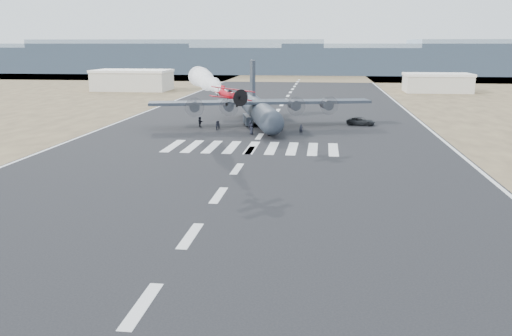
% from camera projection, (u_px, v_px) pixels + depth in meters
% --- Properties ---
extents(ground, '(500.00, 500.00, 0.00)m').
position_uv_depth(ground, '(142.00, 306.00, 31.97)').
color(ground, black).
rests_on(ground, ground).
extents(scrub_far, '(500.00, 80.00, 0.00)m').
position_uv_depth(scrub_far, '(302.00, 76.00, 254.39)').
color(scrub_far, brown).
rests_on(scrub_far, ground).
extents(runway_markings, '(60.00, 260.00, 0.01)m').
position_uv_depth(runway_markings, '(260.00, 136.00, 89.99)').
color(runway_markings, silver).
rests_on(runway_markings, ground).
extents(ridge_seg_b, '(150.00, 50.00, 15.00)m').
position_uv_depth(ridge_seg_b, '(67.00, 58.00, 297.24)').
color(ridge_seg_b, gray).
rests_on(ridge_seg_b, ground).
extents(ridge_seg_c, '(150.00, 50.00, 17.00)m').
position_uv_depth(ridge_seg_c, '(182.00, 56.00, 289.25)').
color(ridge_seg_c, gray).
rests_on(ridge_seg_c, ground).
extents(ridge_seg_d, '(150.00, 50.00, 13.00)m').
position_uv_depth(ridge_seg_d, '(304.00, 60.00, 281.94)').
color(ridge_seg_d, gray).
rests_on(ridge_seg_d, ground).
extents(ridge_seg_e, '(150.00, 50.00, 15.00)m').
position_uv_depth(ridge_seg_e, '(433.00, 59.00, 273.95)').
color(ridge_seg_e, gray).
rests_on(ridge_seg_e, ground).
extents(hangar_left, '(24.50, 14.50, 6.70)m').
position_uv_depth(hangar_left, '(133.00, 80.00, 177.63)').
color(hangar_left, '#BBB5A6').
rests_on(hangar_left, ground).
extents(hangar_right, '(20.50, 12.50, 5.90)m').
position_uv_depth(hangar_right, '(437.00, 83.00, 170.85)').
color(hangar_right, '#BBB5A6').
rests_on(hangar_right, ground).
extents(aerobatic_biplane, '(5.49, 5.20, 2.52)m').
position_uv_depth(aerobatic_biplane, '(231.00, 95.00, 64.26)').
color(aerobatic_biplane, '#B80C26').
extents(smoke_trail, '(12.14, 30.45, 3.50)m').
position_uv_depth(smoke_trail, '(203.00, 79.00, 89.07)').
color(smoke_trail, white).
extents(transport_aircraft, '(40.46, 33.08, 11.79)m').
position_uv_depth(transport_aircraft, '(260.00, 109.00, 101.60)').
color(transport_aircraft, black).
rests_on(transport_aircraft, ground).
extents(support_vehicle, '(5.71, 3.68, 1.46)m').
position_uv_depth(support_vehicle, '(361.00, 121.00, 102.35)').
color(support_vehicle, black).
rests_on(support_vehicle, ground).
extents(crew_a, '(0.70, 0.60, 1.73)m').
position_uv_depth(crew_a, '(301.00, 129.00, 91.88)').
color(crew_a, black).
rests_on(crew_a, ground).
extents(crew_b, '(0.88, 0.85, 1.56)m').
position_uv_depth(crew_b, '(218.00, 125.00, 97.09)').
color(crew_b, black).
rests_on(crew_b, ground).
extents(crew_c, '(1.08, 1.04, 1.59)m').
position_uv_depth(crew_c, '(250.00, 126.00, 96.21)').
color(crew_c, black).
rests_on(crew_c, ground).
extents(crew_d, '(0.93, 1.14, 1.73)m').
position_uv_depth(crew_d, '(281.00, 124.00, 98.12)').
color(crew_d, black).
rests_on(crew_d, ground).
extents(crew_e, '(1.03, 0.97, 1.81)m').
position_uv_depth(crew_e, '(252.00, 129.00, 91.77)').
color(crew_e, black).
rests_on(crew_e, ground).
extents(crew_f, '(1.51, 1.68, 1.85)m').
position_uv_depth(crew_f, '(200.00, 122.00, 100.46)').
color(crew_f, black).
rests_on(crew_f, ground).
extents(crew_g, '(0.61, 0.71, 1.77)m').
position_uv_depth(crew_g, '(282.00, 126.00, 95.21)').
color(crew_g, black).
rests_on(crew_g, ground).
extents(crew_h, '(0.62, 0.87, 1.64)m').
position_uv_depth(crew_h, '(217.00, 126.00, 96.46)').
color(crew_h, black).
rests_on(crew_h, ground).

